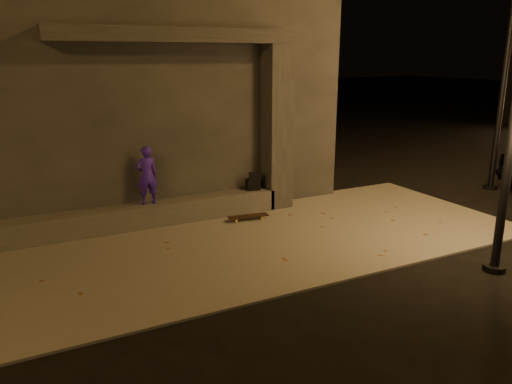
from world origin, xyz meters
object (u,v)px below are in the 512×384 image
column (277,128)px  backpack (253,183)px  skateboard (248,216)px  skateboarder (147,175)px

column → backpack: size_ratio=8.47×
column → skateboard: 2.12m
skateboarder → backpack: skateboarder is taller
column → backpack: bearing=180.0°
backpack → skateboard: (-0.45, -0.65, -0.52)m
skateboarder → column: bearing=178.8°
skateboarder → skateboard: size_ratio=1.34×
column → skateboarder: (-2.98, 0.00, -0.76)m
skateboarder → backpack: bearing=178.8°
backpack → skateboard: backpack is taller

